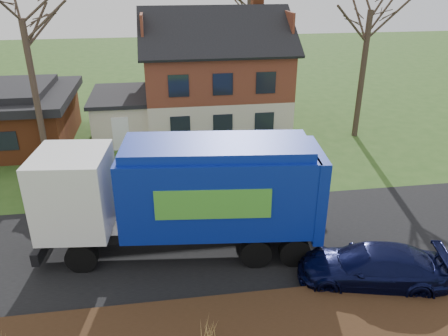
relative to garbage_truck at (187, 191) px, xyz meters
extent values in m
plane|color=#2C4F1A|center=(0.92, 0.35, -2.62)|extent=(120.00, 120.00, 0.00)
cube|color=black|center=(0.92, 0.35, -2.61)|extent=(80.00, 7.00, 0.02)
cube|color=beige|center=(2.92, 14.35, -1.27)|extent=(9.00, 7.50, 2.70)
cube|color=#522617|center=(2.92, 14.35, 1.48)|extent=(9.00, 7.50, 2.80)
cube|color=beige|center=(-3.28, 13.85, -1.32)|extent=(3.50, 5.50, 2.60)
cube|color=black|center=(-3.28, 13.85, 0.10)|extent=(3.90, 5.90, 0.24)
cylinder|color=black|center=(-3.98, -0.77, -2.04)|extent=(1.20, 0.51, 1.17)
cylinder|color=black|center=(-3.73, 1.58, -2.04)|extent=(1.20, 0.51, 1.17)
cylinder|color=black|center=(2.39, -1.44, -2.04)|extent=(1.20, 0.51, 1.17)
cylinder|color=black|center=(2.64, 0.91, -2.04)|extent=(1.20, 0.51, 1.17)
cylinder|color=black|center=(3.84, -1.59, -2.04)|extent=(1.20, 0.51, 1.17)
cylinder|color=black|center=(4.09, 0.75, -2.04)|extent=(1.20, 0.51, 1.17)
cube|color=black|center=(0.05, -0.01, -1.67)|extent=(9.75, 2.36, 0.39)
cube|color=white|center=(-4.14, 0.44, 0.07)|extent=(2.87, 3.07, 3.03)
cube|color=black|center=(-5.37, 0.57, 0.24)|extent=(0.35, 2.47, 1.01)
cube|color=black|center=(-5.48, 0.58, -2.01)|extent=(0.57, 2.82, 0.51)
cube|color=navy|center=(1.12, -0.12, 0.07)|extent=(7.34, 3.54, 3.03)
cube|color=navy|center=(1.12, -0.12, 1.76)|extent=(6.97, 3.17, 0.34)
cube|color=navy|center=(4.75, -0.50, -0.04)|extent=(0.69, 2.89, 3.26)
cube|color=green|center=(0.80, -1.52, 0.19)|extent=(4.03, 0.47, 1.12)
cube|color=green|center=(1.10, 1.32, 0.19)|extent=(4.03, 0.47, 1.12)
imported|color=#A4A5AB|center=(-4.36, 5.06, -1.76)|extent=(5.38, 2.36, 1.72)
imported|color=black|center=(6.15, -3.05, -1.89)|extent=(5.39, 3.18, 1.46)
cylinder|color=#423328|center=(-7.20, 8.89, 1.39)|extent=(0.33, 0.33, 8.02)
cylinder|color=#3B2E23|center=(11.98, 11.42, 1.37)|extent=(0.36, 0.36, 7.98)
cylinder|color=#3B3023|center=(6.73, 21.91, 1.57)|extent=(0.32, 0.32, 8.39)
cone|color=tan|center=(0.14, -5.29, -1.80)|extent=(0.04, 0.04, 1.05)
cone|color=tan|center=(-0.02, -5.29, -1.80)|extent=(0.04, 0.04, 1.05)
cone|color=tan|center=(0.31, -5.29, -1.80)|extent=(0.04, 0.04, 1.05)
cone|color=tan|center=(0.14, -5.16, -1.80)|extent=(0.04, 0.04, 1.05)
cone|color=tan|center=(0.14, -5.42, -1.80)|extent=(0.04, 0.04, 1.05)
camera|label=1|loc=(-0.78, -14.56, 7.59)|focal=35.00mm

